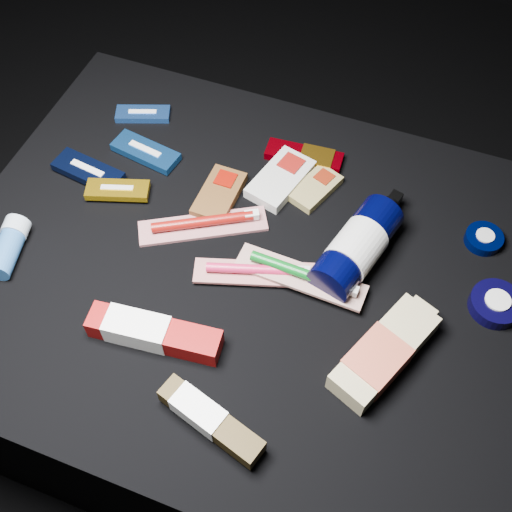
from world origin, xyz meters
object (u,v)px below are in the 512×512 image
(lotion_bottle, at_px, (357,248))
(toothpaste_carton_red, at_px, (149,332))
(bodywash_bottle, at_px, (383,354))
(deodorant_stick, at_px, (9,246))

(lotion_bottle, distance_m, toothpaste_carton_red, 0.35)
(bodywash_bottle, relative_size, toothpaste_carton_red, 0.98)
(lotion_bottle, relative_size, bodywash_bottle, 1.16)
(bodywash_bottle, xyz_separation_m, toothpaste_carton_red, (-0.34, -0.09, -0.00))
(toothpaste_carton_red, bearing_deg, deodorant_stick, 161.91)
(bodywash_bottle, xyz_separation_m, deodorant_stick, (-0.62, -0.03, 0.00))
(deodorant_stick, height_order, toothpaste_carton_red, deodorant_stick)
(deodorant_stick, relative_size, toothpaste_carton_red, 0.53)
(toothpaste_carton_red, bearing_deg, bodywash_bottle, 8.45)
(lotion_bottle, bearing_deg, bodywash_bottle, -46.57)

